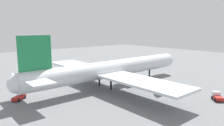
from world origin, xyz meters
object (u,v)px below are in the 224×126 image
cargo_airplane (111,69)px  fuel_truck (149,67)px  safety_cone_nose (164,73)px  baggage_tug (20,96)px  cargo_loader (49,72)px  catering_truck (217,97)px

cargo_airplane → fuel_truck: 39.83m
fuel_truck → safety_cone_nose: 13.07m
baggage_tug → safety_cone_nose: 64.47m
cargo_airplane → cargo_loader: cargo_airplane is taller
catering_truck → safety_cone_nose: bearing=60.2°
fuel_truck → baggage_tug: 68.36m
fuel_truck → cargo_loader: 51.23m
fuel_truck → baggage_tug: bearing=-174.7°
fuel_truck → cargo_loader: (-46.47, 21.56, 0.12)m
cargo_airplane → cargo_loader: 36.00m
catering_truck → fuel_truck: bearing=63.4°
fuel_truck → cargo_loader: bearing=155.1°
cargo_airplane → fuel_truck: size_ratio=14.33×
cargo_airplane → cargo_loader: (-9.17, 34.39, -5.36)m
cargo_airplane → catering_truck: size_ratio=16.28×
cargo_airplane → safety_cone_nose: (33.41, 0.37, -6.16)m
fuel_truck → cargo_loader: size_ratio=1.08×
cargo_loader → safety_cone_nose: 54.50m
safety_cone_nose → cargo_airplane: bearing=-179.4°
baggage_tug → safety_cone_nose: size_ratio=6.74×
safety_cone_nose → catering_truck: bearing=-119.8°
fuel_truck → catering_truck: 50.84m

